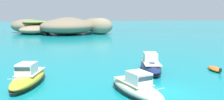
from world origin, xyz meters
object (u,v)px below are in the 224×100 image
object	(u,v)px
islet_large	(74,26)
islet_small	(32,27)
dinghy_tender	(215,69)
motorboat_navy	(151,65)
motorboat_cream	(136,87)
motorboat_yellow	(28,77)

from	to	relation	value
islet_large	islet_small	xyz separation A→B (m)	(-13.67, 3.36, -0.45)
islet_large	dinghy_tender	size ratio (longest dim) A/B	9.89
islet_small	motorboat_navy	distance (m)	61.95
islet_small	motorboat_navy	world-z (taller)	islet_small
motorboat_navy	dinghy_tender	world-z (taller)	motorboat_navy
motorboat_cream	dinghy_tender	xyz separation A→B (m)	(11.07, 6.09, -0.42)
dinghy_tender	motorboat_yellow	bearing A→B (deg)	-175.85
islet_small	motorboat_cream	world-z (taller)	islet_small
islet_large	motorboat_yellow	size ratio (longest dim) A/B	3.97
motorboat_yellow	motorboat_cream	size ratio (longest dim) A/B	1.05
motorboat_yellow	motorboat_cream	xyz separation A→B (m)	(8.56, -4.67, -0.03)
islet_large	motorboat_cream	xyz separation A→B (m)	(1.60, -62.84, -1.84)
islet_small	motorboat_navy	size ratio (longest dim) A/B	2.81
islet_small	motorboat_navy	bearing A→B (deg)	-71.93
motorboat_yellow	dinghy_tender	world-z (taller)	motorboat_yellow
motorboat_navy	motorboat_cream	distance (m)	8.32
islet_large	motorboat_cream	size ratio (longest dim) A/B	4.16
islet_large	dinghy_tender	xyz separation A→B (m)	(12.67, -56.75, -2.26)
islet_large	islet_small	distance (m)	14.08
islet_small	dinghy_tender	world-z (taller)	islet_small
islet_large	motorboat_navy	world-z (taller)	islet_large
islet_large	motorboat_navy	size ratio (longest dim) A/B	3.97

